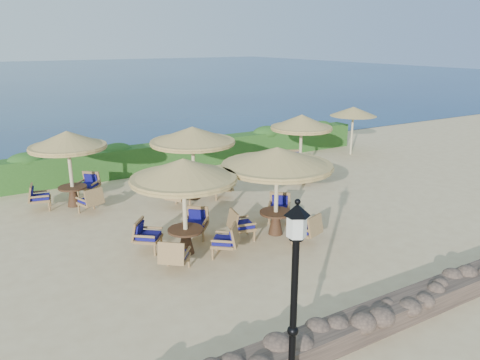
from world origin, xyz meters
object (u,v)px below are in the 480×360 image
(cafe_set_4, at_px, (301,131))
(cafe_set_1, at_px, (277,169))
(lamp_post, at_px, (294,311))
(extra_parasol, at_px, (353,112))
(cafe_set_0, at_px, (184,189))
(cafe_set_3, at_px, (193,146))
(cafe_set_2, at_px, (69,154))

(cafe_set_4, bearing_deg, cafe_set_1, -134.07)
(lamp_post, xyz_separation_m, cafe_set_4, (7.86, 10.02, 0.41))
(lamp_post, height_order, cafe_set_4, lamp_post)
(extra_parasol, bearing_deg, lamp_post, -136.40)
(extra_parasol, height_order, cafe_set_1, cafe_set_1)
(cafe_set_0, height_order, cafe_set_3, same)
(cafe_set_0, bearing_deg, lamp_post, -97.07)
(extra_parasol, xyz_separation_m, cafe_set_0, (-11.89, -6.28, -0.34))
(cafe_set_0, xyz_separation_m, cafe_set_3, (2.13, 4.04, 0.13))
(cafe_set_0, bearing_deg, extra_parasol, 27.86)
(cafe_set_4, bearing_deg, extra_parasol, 22.64)
(cafe_set_1, distance_m, cafe_set_4, 6.20)
(cafe_set_2, relative_size, cafe_set_4, 0.97)
(cafe_set_3, distance_m, cafe_set_4, 5.02)
(cafe_set_0, distance_m, cafe_set_3, 4.57)
(cafe_set_0, xyz_separation_m, cafe_set_2, (-1.82, 5.45, 0.03))
(lamp_post, relative_size, extra_parasol, 1.38)
(cafe_set_3, height_order, cafe_set_4, same)
(cafe_set_1, height_order, cafe_set_4, same)
(extra_parasol, bearing_deg, cafe_set_2, -176.52)
(cafe_set_0, relative_size, cafe_set_1, 0.87)
(extra_parasol, height_order, cafe_set_0, cafe_set_0)
(lamp_post, relative_size, cafe_set_3, 1.09)
(cafe_set_4, bearing_deg, cafe_set_2, 172.72)
(cafe_set_1, bearing_deg, extra_parasol, 35.39)
(lamp_post, distance_m, cafe_set_2, 11.23)
(cafe_set_2, bearing_deg, extra_parasol, 3.48)
(cafe_set_1, relative_size, cafe_set_4, 1.15)
(extra_parasol, relative_size, cafe_set_2, 0.88)
(cafe_set_0, bearing_deg, cafe_set_1, -2.94)
(lamp_post, distance_m, cafe_set_1, 6.62)
(lamp_post, relative_size, cafe_set_4, 1.17)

